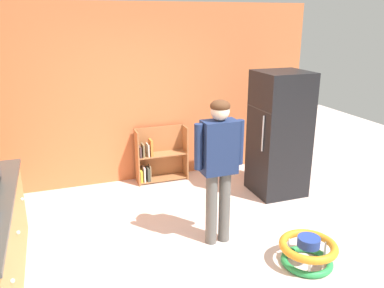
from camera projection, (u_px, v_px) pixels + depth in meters
name	position (u px, v px, depth m)	size (l,w,h in m)	color
ground_plane	(208.00, 251.00, 4.38)	(12.00, 12.00, 0.00)	beige
back_wall	(152.00, 94.00, 6.05)	(5.20, 0.06, 2.70)	#CD6B3D
refrigerator	(279.00, 134.00, 5.61)	(0.73, 0.68, 1.78)	black
bookshelf	(158.00, 158.00, 6.20)	(0.80, 0.28, 0.85)	#A4693D
standing_person	(219.00, 160.00, 4.27)	(0.57, 0.22, 1.67)	#585653
baby_walker	(308.00, 251.00, 4.10)	(0.60, 0.60, 0.32)	green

